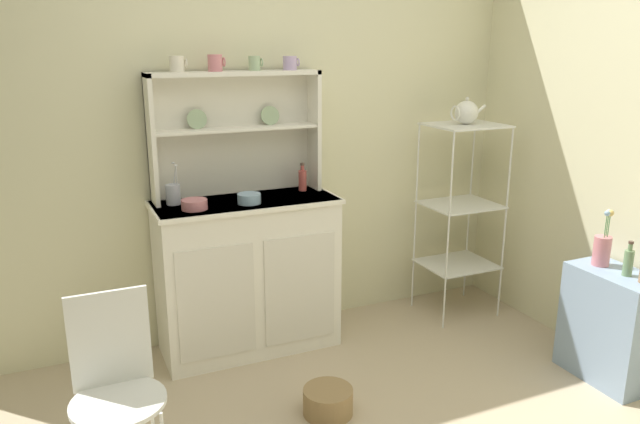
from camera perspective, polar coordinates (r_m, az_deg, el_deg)
wall_back at (r=3.70m, az=-5.05°, el=7.53°), size 3.84×0.05×2.50m
hutch_cabinet at (r=3.60m, az=-6.75°, el=-5.72°), size 1.04×0.45×0.91m
hutch_shelf_unit at (r=3.54m, az=-7.99°, el=8.14°), size 0.97×0.18×0.70m
bakers_rack at (r=4.05m, az=13.00°, el=1.29°), size 0.46×0.39×1.27m
side_shelf_blue at (r=3.66m, az=25.49°, el=-9.55°), size 0.28×0.48×0.61m
wire_chair at (r=2.56m, az=-18.56°, el=-14.56°), size 0.36×0.36×0.85m
floor_basket at (r=3.14m, az=0.75°, el=-17.23°), size 0.25×0.25×0.13m
cup_cream_0 at (r=3.40m, az=-13.18°, el=13.28°), size 0.09×0.08×0.08m
cup_rose_1 at (r=3.44m, az=-9.72°, el=13.54°), size 0.09×0.08×0.09m
cup_sage_2 at (r=3.51m, az=-6.10°, el=13.62°), size 0.08×0.06×0.08m
cup_lilac_3 at (r=3.58m, az=-2.80°, el=13.70°), size 0.09×0.08×0.08m
bowl_mixing_large at (r=3.31m, az=-11.63°, el=0.70°), size 0.14×0.14×0.05m
bowl_floral_medium at (r=3.39m, az=-6.62°, el=1.26°), size 0.13×0.13×0.06m
jam_bottle at (r=3.65m, az=-1.64°, el=3.05°), size 0.05×0.05×0.17m
utensil_jar at (r=3.44m, az=-13.52°, el=1.66°), size 0.08×0.08×0.23m
porcelain_teapot at (r=3.96m, az=13.47°, el=9.02°), size 0.24×0.15×0.17m
flower_vase at (r=3.59m, az=24.82°, el=-3.09°), size 0.09×0.09×0.31m
oil_bottle at (r=3.50m, az=26.80°, el=-4.16°), size 0.05×0.05×0.18m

